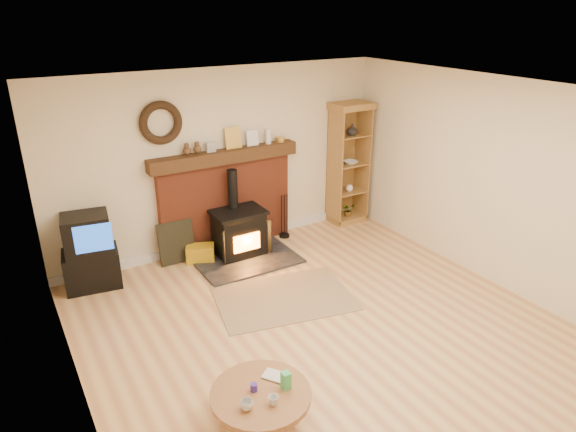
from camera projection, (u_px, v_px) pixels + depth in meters
ground at (331, 336)px, 5.61m from camera, size 5.50×5.50×0.00m
room_shell at (330, 186)px, 5.02m from camera, size 5.02×5.52×2.61m
chimney_breast at (226, 195)px, 7.42m from camera, size 2.20×0.22×1.78m
wood_stove at (240, 235)px, 7.29m from camera, size 1.40×1.00×1.25m
area_rug at (284, 298)px, 6.34m from camera, size 1.84×1.44×0.01m
tv_unit at (90, 253)px, 6.45m from camera, size 0.73×0.56×0.98m
curio_cabinet at (348, 164)px, 8.26m from camera, size 0.63×0.46×1.97m
firelog_box at (200, 253)px, 7.21m from camera, size 0.45×0.38×0.24m
leaning_painting at (176, 242)px, 7.12m from camera, size 0.50×0.13×0.60m
fire_tools at (284, 229)px, 7.96m from camera, size 0.16×0.16×0.70m
coffee_table at (261, 399)px, 4.30m from camera, size 0.85×0.85×0.53m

